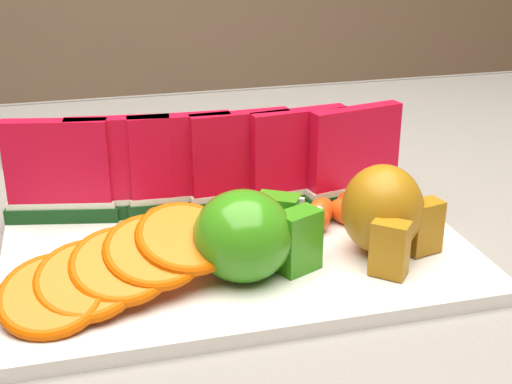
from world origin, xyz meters
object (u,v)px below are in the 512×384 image
at_px(side_plate, 179,142).
at_px(fork, 6,143).
at_px(pear_cluster, 385,212).
at_px(apple_cluster, 251,235).
at_px(platter, 233,243).

height_order(side_plate, fork, side_plate).
distance_m(side_plate, fork, 0.22).
height_order(pear_cluster, side_plate, pear_cluster).
height_order(apple_cluster, fork, apple_cluster).
distance_m(platter, pear_cluster, 0.14).
bearing_deg(platter, apple_cluster, -89.80).
bearing_deg(apple_cluster, fork, 117.11).
bearing_deg(apple_cluster, platter, 90.20).
height_order(pear_cluster, fork, pear_cluster).
bearing_deg(pear_cluster, apple_cluster, -178.72).
distance_m(platter, side_plate, 0.30).
height_order(apple_cluster, side_plate, apple_cluster).
xyz_separation_m(platter, fork, (-0.22, 0.36, -0.00)).
relative_size(apple_cluster, fork, 0.55).
distance_m(apple_cluster, pear_cluster, 0.12).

